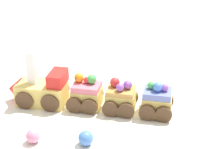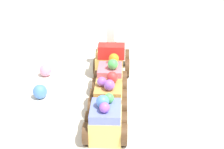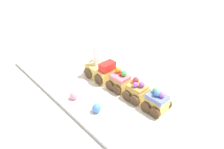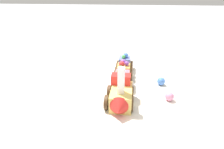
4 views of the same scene
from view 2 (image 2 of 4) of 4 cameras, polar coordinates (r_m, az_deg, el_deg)
The scene contains 8 objects.
ground_plane at distance 0.62m, azimuth -1.09°, elevation -3.97°, with size 10.00×10.00×0.00m, color #B2B2B7.
display_board at distance 0.62m, azimuth -1.10°, elevation -3.49°, with size 0.83×0.36×0.01m, color white.
cake_train_locomotive at distance 0.70m, azimuth 0.04°, elevation 3.26°, with size 0.13×0.08×0.12m.
cake_car_strawberry at distance 0.61m, azimuth -0.28°, elevation -0.61°, with size 0.07×0.07×0.07m.
cake_car_caramel at distance 0.54m, azimuth -0.67°, elevation -4.30°, with size 0.07×0.07×0.07m.
cake_car_blueberry at distance 0.48m, azimuth -1.17°, elevation -8.69°, with size 0.07×0.07×0.07m.
gumball_pink at distance 0.69m, azimuth -12.05°, elevation 0.76°, with size 0.03×0.03×0.03m, color pink.
gumball_blue at distance 0.60m, azimuth -13.03°, elevation -3.06°, with size 0.03×0.03×0.03m, color #4C84E0.
Camera 2 is at (-0.54, -0.05, 0.31)m, focal length 50.00 mm.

